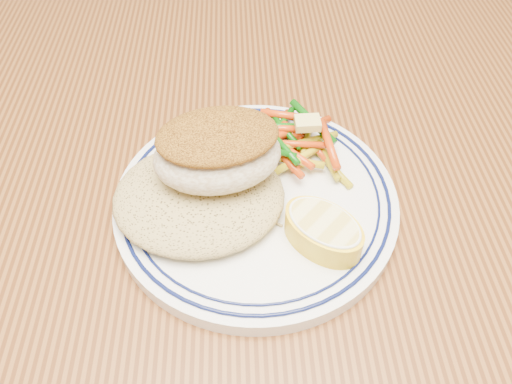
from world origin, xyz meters
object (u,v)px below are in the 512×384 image
object	(u,v)px
vegetable_pile	(291,140)
lemon_wedge	(323,230)
plate	(256,200)
fish_fillet	(217,151)
dining_table	(274,250)
rice_pilaf	(199,194)

from	to	relation	value
vegetable_pile	lemon_wedge	size ratio (longest dim) A/B	1.19
plate	vegetable_pile	bearing A→B (deg)	57.80
lemon_wedge	plate	bearing A→B (deg)	135.10
vegetable_pile	fish_fillet	bearing A→B (deg)	-144.01
plate	fish_fillet	world-z (taller)	fish_fillet
lemon_wedge	vegetable_pile	bearing A→B (deg)	98.25
dining_table	plate	world-z (taller)	plate
rice_pilaf	fish_fillet	bearing A→B (deg)	41.44
rice_pilaf	vegetable_pile	distance (m)	0.11
rice_pilaf	dining_table	bearing A→B (deg)	20.33
plate	fish_fillet	size ratio (longest dim) A/B	2.13
dining_table	lemon_wedge	xyz separation A→B (m)	(0.03, -0.07, 0.13)
rice_pilaf	vegetable_pile	bearing A→B (deg)	37.21
rice_pilaf	lemon_wedge	size ratio (longest dim) A/B	1.63
plate	vegetable_pile	world-z (taller)	vegetable_pile
dining_table	lemon_wedge	size ratio (longest dim) A/B	16.81
fish_fillet	plate	bearing A→B (deg)	-14.52
plate	dining_table	bearing A→B (deg)	41.24
fish_fillet	lemon_wedge	distance (m)	0.11
plate	lemon_wedge	world-z (taller)	lemon_wedge
vegetable_pile	lemon_wedge	bearing A→B (deg)	-81.75
dining_table	fish_fillet	distance (m)	0.17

